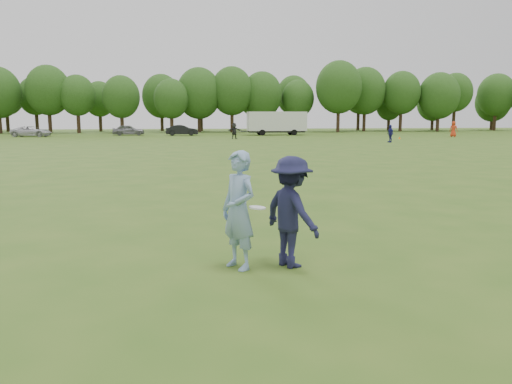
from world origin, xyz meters
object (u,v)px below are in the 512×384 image
player_far_c (454,129)px  car_e (128,130)px  cargo_trailer (277,122)px  player_far_d (234,131)px  defender (291,212)px  field_cone (400,138)px  thrower (239,210)px  player_far_b (390,134)px  car_f (182,130)px  car_c (32,131)px

player_far_c → car_e: bearing=25.6°
cargo_trailer → player_far_d: bearing=-122.2°
defender → field_cone: defender is taller
player_far_d → thrower: bearing=-110.0°
player_far_d → field_cone: 18.76m
player_far_b → cargo_trailer: bearing=-168.3°
car_f → player_far_d: bearing=-150.1°
defender → car_e: size_ratio=0.43×
car_e → field_cone: size_ratio=14.15×
player_far_d → car_c: player_far_d is taller
player_far_b → car_c: player_far_b is taller
car_f → cargo_trailer: size_ratio=0.48×
thrower → player_far_d: 49.26m
thrower → car_c: (-19.41, 58.94, -0.29)m
player_far_b → car_c: size_ratio=0.36×
defender → car_c: defender is taller
car_e → thrower: bearing=-176.6°
player_far_d → field_cone: (18.47, -3.18, -0.76)m
car_e → car_f: 7.33m
player_far_c → field_cone: (-9.18, -4.58, -0.83)m
player_far_d → car_f: size_ratio=0.42×
thrower → player_far_c: player_far_c is taller
field_cone → player_far_c: bearing=26.5°
thrower → cargo_trailer: (12.31, 60.22, 0.82)m
player_far_d → player_far_c: bearing=-11.0°
field_cone → player_far_d: bearing=170.2°
car_e → player_far_b: bearing=-134.0°
player_far_c → field_cone: size_ratio=6.54×
car_c → car_e: 11.96m
defender → player_far_d: size_ratio=1.01×
thrower → player_far_c: (32.88, 50.38, 0.02)m
car_e → player_far_d: bearing=-138.3°
thrower → field_cone: thrower is taller
player_far_d → car_e: bearing=121.6°
thrower → defender: size_ratio=1.05×
player_far_d → cargo_trailer: size_ratio=0.20×
player_far_d → car_f: (-5.84, 11.21, -0.20)m
car_f → player_far_c: bearing=-103.9°
thrower → field_cone: bearing=119.6°
defender → cargo_trailer: size_ratio=0.20×
player_far_d → car_c: size_ratio=0.38×
thrower → player_far_d: thrower is taller
car_f → car_c: bearing=96.2°
thrower → car_e: bearing=154.1°
car_c → defender: bearing=-153.8°
defender → car_e: defender is taller
thrower → cargo_trailer: size_ratio=0.21×
cargo_trailer → thrower: bearing=-101.5°
car_c → player_far_b: bearing=-110.3°
car_f → car_e: bearing=80.1°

